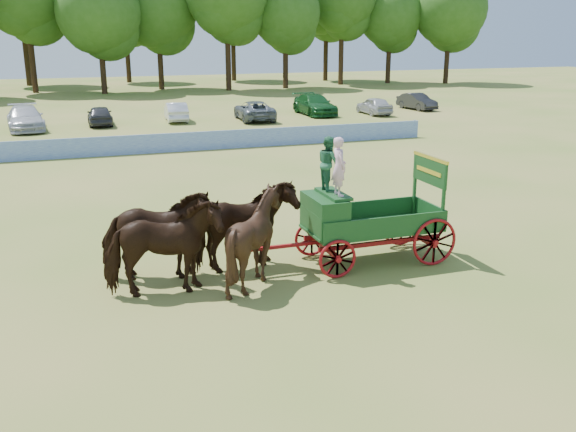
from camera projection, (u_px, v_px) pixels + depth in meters
The scene contains 9 objects.
ground at pixel (376, 243), 20.30m from camera, with size 160.00×160.00×0.00m, color olive.
horse_lead_left at pixel (163, 249), 16.02m from camera, with size 1.35×2.95×2.49m, color black.
horse_lead_right at pixel (156, 236), 17.02m from camera, with size 1.35×2.95×2.49m, color black.
horse_wheel_left at pixel (255, 239), 16.79m from camera, with size 2.02×2.27×2.50m, color black.
horse_wheel_right at pixel (244, 227), 17.78m from camera, with size 1.35×2.95×2.49m, color black.
farm_dray at pixel (349, 209), 18.14m from camera, with size 5.99×2.00×3.76m.
sponsor_banner at pixel (215, 140), 36.15m from camera, with size 26.00×0.08×1.05m, color #1F43AC.
parked_cars at pixel (135, 114), 45.79m from camera, with size 47.26×7.00×1.60m.
treeline at pixel (114, 3), 71.00m from camera, with size 89.21×24.19×15.49m.
Camera 1 is at (-9.00, -17.25, 6.51)m, focal length 40.00 mm.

